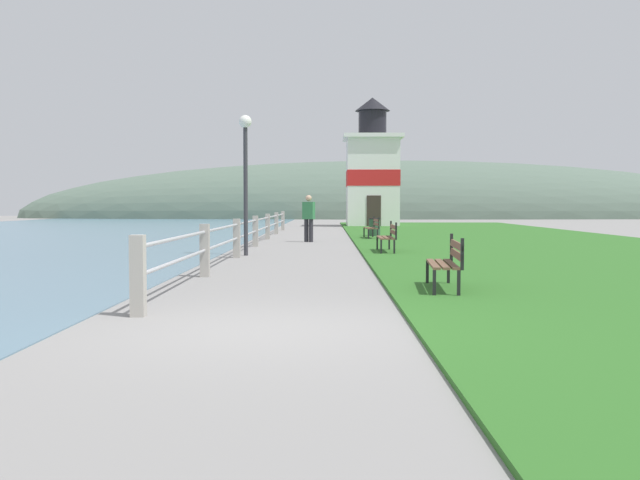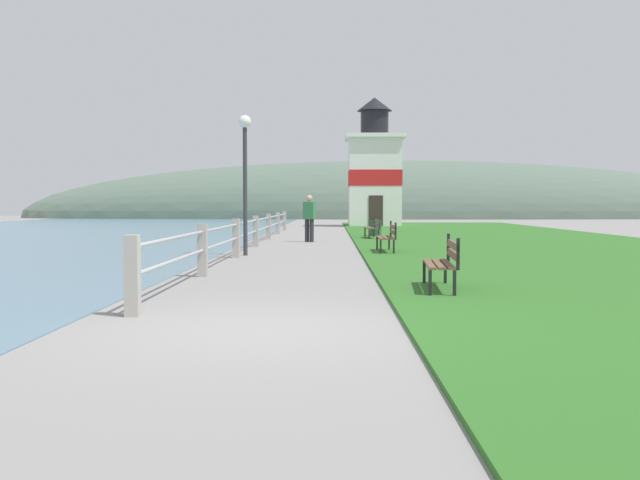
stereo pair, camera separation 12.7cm
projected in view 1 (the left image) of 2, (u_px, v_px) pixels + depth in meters
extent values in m
plane|color=gray|center=(260.00, 330.00, 8.24)|extent=(160.00, 160.00, 0.00)
cube|color=#2D6623|center=(515.00, 242.00, 26.55)|extent=(12.00, 55.23, 0.06)
cube|color=#A8A399|center=(138.00, 276.00, 9.23)|extent=(0.18, 0.18, 1.06)
cube|color=#A8A399|center=(205.00, 250.00, 14.27)|extent=(0.18, 0.18, 1.06)
cube|color=#A8A399|center=(237.00, 238.00, 19.31)|extent=(0.18, 0.18, 1.06)
cube|color=#A8A399|center=(255.00, 231.00, 24.35)|extent=(0.18, 0.18, 1.06)
cube|color=#A8A399|center=(268.00, 227.00, 29.40)|extent=(0.18, 0.18, 1.06)
cube|color=#A8A399|center=(276.00, 223.00, 34.44)|extent=(0.18, 0.18, 1.06)
cube|color=#A8A399|center=(283.00, 221.00, 39.48)|extent=(0.18, 0.18, 1.06)
cylinder|color=#B2B2B7|center=(255.00, 220.00, 24.34)|extent=(0.06, 30.30, 0.06)
cylinder|color=#B2B2B7|center=(255.00, 231.00, 24.35)|extent=(0.06, 30.30, 0.06)
cube|color=brown|center=(433.00, 264.00, 11.76)|extent=(0.25, 1.77, 0.04)
cube|color=brown|center=(442.00, 264.00, 11.75)|extent=(0.25, 1.77, 0.04)
cube|color=brown|center=(451.00, 264.00, 11.74)|extent=(0.25, 1.77, 0.04)
cube|color=brown|center=(457.00, 245.00, 11.72)|extent=(0.19, 1.76, 0.11)
cube|color=brown|center=(456.00, 254.00, 11.72)|extent=(0.19, 1.76, 0.11)
cube|color=black|center=(434.00, 285.00, 10.93)|extent=(0.05, 0.05, 0.45)
cube|color=black|center=(427.00, 274.00, 12.63)|extent=(0.05, 0.05, 0.45)
cube|color=black|center=(459.00, 285.00, 10.90)|extent=(0.05, 0.05, 0.45)
cube|color=black|center=(448.00, 274.00, 12.60)|extent=(0.05, 0.05, 0.45)
cube|color=black|center=(462.00, 254.00, 10.87)|extent=(0.05, 0.05, 0.49)
cube|color=black|center=(451.00, 247.00, 12.57)|extent=(0.05, 0.05, 0.49)
cube|color=brown|center=(380.00, 238.00, 21.02)|extent=(0.13, 1.91, 0.04)
cube|color=brown|center=(385.00, 238.00, 21.02)|extent=(0.13, 1.91, 0.04)
cube|color=brown|center=(390.00, 238.00, 21.02)|extent=(0.13, 1.91, 0.04)
cube|color=brown|center=(393.00, 227.00, 21.00)|extent=(0.07, 1.91, 0.11)
cube|color=brown|center=(393.00, 232.00, 21.01)|extent=(0.07, 1.91, 0.11)
cube|color=black|center=(381.00, 248.00, 20.11)|extent=(0.05, 0.05, 0.45)
cube|color=black|center=(377.00, 244.00, 21.96)|extent=(0.05, 0.05, 0.45)
cube|color=black|center=(394.00, 248.00, 20.10)|extent=(0.05, 0.05, 0.45)
cube|color=black|center=(389.00, 244.00, 21.96)|extent=(0.05, 0.05, 0.45)
cube|color=black|center=(396.00, 231.00, 20.07)|extent=(0.05, 0.05, 0.49)
cube|color=black|center=(391.00, 229.00, 21.93)|extent=(0.05, 0.05, 0.49)
cube|color=brown|center=(367.00, 228.00, 29.33)|extent=(0.21, 1.63, 0.04)
cube|color=brown|center=(371.00, 228.00, 29.34)|extent=(0.21, 1.63, 0.04)
cube|color=brown|center=(374.00, 228.00, 29.35)|extent=(0.21, 1.63, 0.04)
cube|color=brown|center=(376.00, 220.00, 29.33)|extent=(0.15, 1.62, 0.11)
cube|color=brown|center=(376.00, 224.00, 29.34)|extent=(0.15, 1.62, 0.11)
cube|color=black|center=(368.00, 235.00, 28.56)|extent=(0.05, 0.05, 0.45)
cube|color=black|center=(364.00, 233.00, 30.13)|extent=(0.05, 0.05, 0.45)
cube|color=black|center=(377.00, 235.00, 28.57)|extent=(0.05, 0.05, 0.45)
cube|color=black|center=(373.00, 233.00, 30.14)|extent=(0.05, 0.05, 0.45)
cube|color=black|center=(379.00, 223.00, 28.55)|extent=(0.05, 0.05, 0.49)
cube|color=black|center=(374.00, 222.00, 30.12)|extent=(0.05, 0.05, 0.49)
cube|color=white|center=(372.00, 183.00, 46.69)|extent=(3.32, 3.32, 5.69)
cube|color=red|center=(372.00, 179.00, 46.68)|extent=(3.36, 3.36, 1.02)
cube|color=white|center=(372.00, 137.00, 46.54)|extent=(3.82, 3.82, 0.25)
cylinder|color=black|center=(372.00, 123.00, 46.50)|extent=(1.83, 1.83, 1.59)
cone|color=black|center=(373.00, 104.00, 46.43)|extent=(2.28, 2.28, 0.87)
cube|color=#332823|center=(374.00, 211.00, 45.11)|extent=(0.90, 0.06, 2.00)
cylinder|color=#28282D|center=(306.00, 230.00, 27.42)|extent=(0.17, 0.17, 0.88)
cylinder|color=#28282D|center=(311.00, 231.00, 27.33)|extent=(0.17, 0.17, 0.88)
cube|color=#337A47|center=(309.00, 211.00, 27.34)|extent=(0.50, 0.39, 0.66)
sphere|color=tan|center=(309.00, 198.00, 27.31)|extent=(0.24, 0.24, 0.24)
cylinder|color=#2D5138|center=(375.00, 228.00, 31.25)|extent=(0.50, 0.50, 0.80)
cylinder|color=black|center=(375.00, 219.00, 31.23)|extent=(0.54, 0.54, 0.04)
cylinder|color=#333338|center=(246.00, 192.00, 20.12)|extent=(0.12, 0.12, 3.60)
sphere|color=white|center=(245.00, 122.00, 20.02)|extent=(0.36, 0.36, 0.36)
ellipsoid|color=#566B5B|center=(396.00, 218.00, 74.89)|extent=(80.00, 16.00, 12.00)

